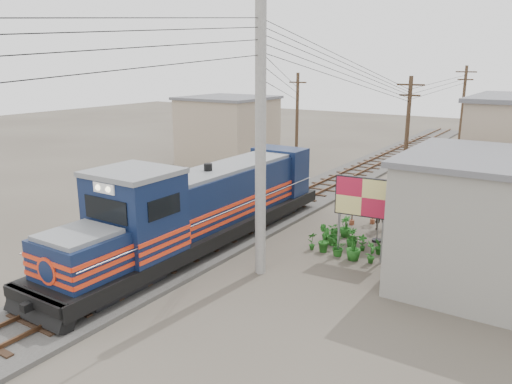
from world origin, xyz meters
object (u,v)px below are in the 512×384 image
Objects in this scene: locomotive at (200,210)px; vendor at (381,211)px; billboard at (362,199)px; market_umbrella at (380,197)px.

locomotive reaches higher than vendor.
locomotive is at bearing -162.34° from billboard.
vendor is at bearing 92.48° from billboard.
billboard is 4.35m from vendor.
locomotive reaches higher than market_umbrella.
locomotive is at bearing 23.35° from vendor.
locomotive is 8.69m from vendor.
market_umbrella is at bearing 86.96° from billboard.
locomotive is 8.70× the size of vendor.
locomotive is 6.77× the size of market_umbrella.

